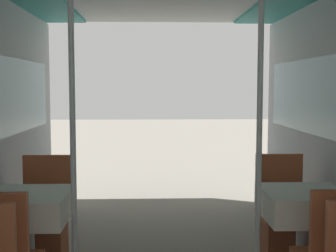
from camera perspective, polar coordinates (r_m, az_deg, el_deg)
The scene contains 6 objects.
dining_table_left_1 at distance 3.51m, azimuth -16.96°, elevation -9.93°, with size 0.60×0.60×0.74m.
chair_left_far_1 at distance 4.10m, azimuth -14.86°, elevation -12.42°, with size 0.41×0.41×0.90m.
support_pole_left_1 at distance 3.34m, azimuth -11.52°, elevation -1.59°, with size 0.04×0.04×2.24m.
dining_table_right_1 at distance 3.57m, azimuth 16.35°, elevation -9.67°, with size 0.60×0.60×0.74m.
chair_right_far_1 at distance 4.15m, azimuth 13.84°, elevation -12.18°, with size 0.41×0.41×0.90m.
support_pole_right_1 at distance 3.38m, azimuth 11.06°, elevation -1.51°, with size 0.04×0.04×2.24m.
Camera 1 is at (-0.10, -0.86, 1.49)m, focal length 50.00 mm.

